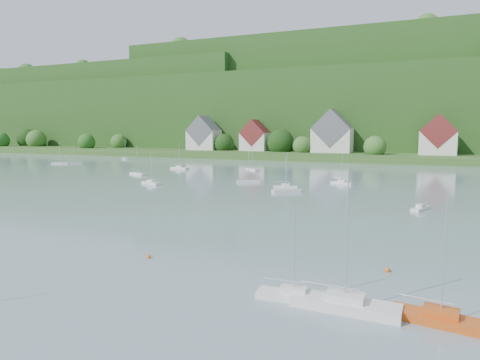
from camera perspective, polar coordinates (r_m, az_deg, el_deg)
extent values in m
cube|color=#2D4C1C|center=(196.42, 11.38, 3.42)|extent=(600.00, 60.00, 3.00)
cube|color=#174516|center=(270.11, 14.69, 8.15)|extent=(620.00, 160.00, 40.00)
cube|color=#174516|center=(315.36, -14.15, 8.67)|extent=(200.00, 120.00, 52.00)
cube|color=#174516|center=(264.22, 16.77, 9.85)|extent=(240.00, 130.00, 60.00)
sphere|color=#2C6525|center=(269.53, -25.55, 4.87)|extent=(11.19, 11.19, 11.19)
sphere|color=#2C6525|center=(235.41, -15.89, 4.88)|extent=(8.61, 8.61, 8.61)
sphere|color=#215318|center=(234.67, -19.81, 4.77)|extent=(9.03, 9.03, 9.03)
sphere|color=#2C6525|center=(182.06, 8.29, 4.53)|extent=(8.19, 8.19, 8.19)
sphere|color=#2C6525|center=(200.28, -4.19, 4.63)|extent=(6.49, 6.49, 6.49)
sphere|color=#2C6525|center=(184.52, 25.36, 4.38)|extent=(12.16, 12.16, 12.16)
sphere|color=#2C6525|center=(173.00, 17.57, 4.23)|extent=(8.73, 8.73, 8.73)
sphere|color=black|center=(196.51, -2.12, 4.87)|extent=(9.32, 9.32, 9.32)
sphere|color=black|center=(279.90, -25.70, 4.80)|extent=(9.50, 9.50, 9.50)
sphere|color=black|center=(282.05, -26.50, 4.92)|extent=(11.91, 11.91, 11.91)
sphere|color=#215318|center=(280.15, -29.35, 4.62)|extent=(9.91, 9.91, 9.91)
sphere|color=black|center=(187.21, 5.45, 5.00)|extent=(11.92, 11.92, 11.92)
sphere|color=#2C6525|center=(274.67, -13.18, 14.84)|extent=(10.52, 10.52, 10.52)
sphere|color=#2C6525|center=(349.95, -26.56, 12.63)|extent=(13.75, 13.75, 13.75)
sphere|color=#215318|center=(286.21, -2.99, 14.66)|extent=(10.29, 10.29, 10.29)
sphere|color=black|center=(341.68, -20.06, 12.99)|extent=(10.31, 10.31, 10.31)
sphere|color=black|center=(313.45, -21.11, 13.47)|extent=(8.14, 8.14, 8.14)
sphere|color=#2C6525|center=(336.61, -17.87, 13.08)|extent=(7.15, 7.15, 7.15)
sphere|color=black|center=(379.57, -26.10, 12.09)|extent=(11.66, 11.66, 11.66)
sphere|color=black|center=(268.88, -0.92, 15.06)|extent=(7.18, 7.18, 7.18)
sphere|color=#2C6525|center=(293.36, -20.24, 14.02)|extent=(8.89, 8.89, 8.89)
sphere|color=#215318|center=(351.40, -29.24, 12.29)|extent=(7.77, 7.77, 7.77)
sphere|color=black|center=(340.71, -20.91, 12.96)|extent=(9.97, 9.97, 9.97)
sphere|color=#215318|center=(251.74, 23.64, 17.15)|extent=(12.83, 12.83, 12.83)
sphere|color=#2C6525|center=(251.67, 4.37, 17.50)|extent=(8.18, 8.18, 8.18)
sphere|color=#215318|center=(278.54, 15.33, 16.41)|extent=(12.73, 12.73, 12.73)
sphere|color=#215318|center=(272.18, 28.25, 16.16)|extent=(14.65, 14.65, 14.65)
sphere|color=#2C6525|center=(228.44, 23.65, 18.24)|extent=(11.95, 11.95, 11.95)
sphere|color=#2C6525|center=(283.90, 5.08, 16.23)|extent=(7.07, 7.07, 7.07)
sphere|color=black|center=(243.81, 13.02, 17.70)|extent=(8.21, 8.21, 8.21)
sphere|color=#2C6525|center=(270.74, 9.71, 16.82)|extent=(12.24, 12.24, 12.24)
sphere|color=#2C6525|center=(269.05, -7.90, 16.97)|extent=(13.65, 13.65, 13.65)
sphere|color=#215318|center=(267.92, 5.72, 13.09)|extent=(12.01, 12.01, 12.01)
sphere|color=black|center=(269.50, 13.96, 13.03)|extent=(15.72, 15.72, 15.72)
sphere|color=#215318|center=(263.24, 17.02, 12.89)|extent=(10.54, 10.54, 10.54)
sphere|color=#215318|center=(373.31, -16.02, 10.98)|extent=(8.18, 8.18, 8.18)
sphere|color=black|center=(355.56, -14.72, 11.25)|extent=(8.74, 8.74, 8.74)
sphere|color=black|center=(349.46, -18.98, 11.38)|extent=(15.38, 15.38, 15.38)
cube|color=silver|center=(202.42, -4.85, 5.32)|extent=(14.00, 10.00, 9.00)
cube|color=#595960|center=(202.35, -4.86, 6.60)|extent=(14.00, 10.40, 14.00)
cube|color=silver|center=(193.97, 2.01, 5.13)|extent=(12.00, 9.00, 8.00)
cube|color=maroon|center=(193.89, 2.02, 6.31)|extent=(12.00, 9.36, 12.00)
cube|color=silver|center=(183.43, 12.21, 5.20)|extent=(16.00, 11.00, 10.00)
cube|color=#595960|center=(183.37, 12.25, 6.76)|extent=(16.00, 11.44, 16.00)
cube|color=silver|center=(178.36, 24.85, 4.52)|extent=(13.00, 10.00, 9.00)
cube|color=maroon|center=(178.28, 24.92, 5.96)|extent=(13.00, 10.40, 13.00)
cube|color=silver|center=(33.26, 7.18, -15.21)|extent=(5.61, 1.79, 0.56)
cube|color=silver|center=(33.07, 7.19, -14.36)|extent=(1.99, 1.17, 0.50)
cylinder|color=silver|center=(32.05, 7.28, -8.99)|extent=(0.10, 0.10, 6.94)
cylinder|color=silver|center=(33.02, 5.77, -13.17)|extent=(3.05, 0.21, 0.08)
cube|color=silver|center=(32.20, 13.83, -15.93)|extent=(7.67, 2.41, 0.76)
cube|color=silver|center=(31.96, 13.87, -14.89)|extent=(2.71, 1.59, 0.50)
cylinder|color=silver|center=(30.60, 14.11, -7.04)|extent=(0.10, 0.10, 9.49)
cylinder|color=silver|center=(31.95, 11.84, -13.60)|extent=(4.18, 0.24, 0.08)
cube|color=#C44D14|center=(32.18, 25.22, -16.54)|extent=(6.43, 2.72, 0.62)
cube|color=#C44D14|center=(31.97, 25.27, -15.62)|extent=(2.35, 1.56, 0.50)
cylinder|color=silver|center=(30.80, 25.62, -9.31)|extent=(0.10, 0.10, 7.79)
cylinder|color=silver|center=(31.84, 23.61, -14.37)|extent=(3.40, 0.63, 0.08)
sphere|color=orange|center=(41.36, 19.07, -11.48)|extent=(0.50, 0.50, 0.50)
sphere|color=orange|center=(43.99, -12.07, -10.15)|extent=(0.43, 0.43, 0.43)
cube|color=silver|center=(86.64, 6.23, -1.46)|extent=(5.62, 5.08, 0.59)
cylinder|color=silver|center=(86.15, 6.26, 1.17)|extent=(0.10, 0.10, 7.42)
cylinder|color=silver|center=(86.13, 5.69, -0.70)|extent=(2.56, 2.15, 0.08)
cube|color=silver|center=(137.27, -8.08, 1.57)|extent=(6.68, 3.03, 0.65)
cube|color=silver|center=(137.22, -8.08, 1.81)|extent=(2.46, 1.68, 0.50)
cylinder|color=silver|center=(136.94, -8.11, 3.39)|extent=(0.10, 0.10, 8.06)
cylinder|color=silver|center=(137.81, -8.38, 2.10)|extent=(3.50, 0.77, 0.08)
cube|color=silver|center=(169.34, -21.29, 2.13)|extent=(4.05, 4.48, 0.47)
cylinder|color=silver|center=(169.13, -21.34, 3.21)|extent=(0.10, 0.10, 5.92)
cylinder|color=silver|center=(169.18, -21.55, 2.50)|extent=(1.73, 2.05, 0.08)
cube|color=silver|center=(73.30, 22.97, -3.53)|extent=(2.95, 4.84, 0.47)
cube|color=silver|center=(73.22, 22.98, -3.16)|extent=(1.46, 1.86, 0.50)
cylinder|color=silver|center=(72.82, 23.08, -1.08)|extent=(0.10, 0.10, 5.86)
cylinder|color=silver|center=(72.46, 22.80, -2.73)|extent=(1.02, 2.43, 0.08)
cube|color=silver|center=(101.96, 1.15, -0.19)|extent=(5.57, 4.27, 0.56)
cylinder|color=silver|center=(101.57, 1.16, 1.92)|extent=(0.10, 0.10, 6.98)
cylinder|color=silver|center=(101.68, 0.69, 0.46)|extent=(2.65, 1.69, 0.08)
cube|color=silver|center=(93.07, 6.10, -0.91)|extent=(5.30, 2.33, 0.51)
cube|color=silver|center=(93.00, 6.10, -0.60)|extent=(1.94, 1.31, 0.50)
cylinder|color=silver|center=(92.67, 6.12, 1.21)|extent=(0.10, 0.10, 6.41)
cylinder|color=silver|center=(93.01, 5.63, -0.19)|extent=(2.79, 0.59, 0.08)
cube|color=silver|center=(169.80, -22.89, 2.09)|extent=(5.93, 4.48, 0.59)
cylinder|color=silver|center=(169.56, -22.96, 3.44)|extent=(0.10, 0.10, 7.40)
cylinder|color=silver|center=(169.95, -23.20, 2.48)|extent=(2.83, 1.75, 0.08)
cube|color=silver|center=(122.34, -13.47, 0.81)|extent=(6.32, 3.83, 0.61)
cylinder|color=silver|center=(121.99, -13.53, 2.74)|extent=(0.10, 0.10, 7.64)
cylinder|color=silver|center=(123.00, -13.72, 1.40)|extent=(3.16, 1.30, 0.08)
cube|color=silver|center=(100.72, -11.75, -0.41)|extent=(6.05, 3.68, 0.59)
cube|color=silver|center=(100.66, -11.76, -0.10)|extent=(2.33, 1.82, 0.50)
cylinder|color=silver|center=(100.31, -11.81, 1.83)|extent=(0.10, 0.10, 7.32)
cylinder|color=silver|center=(101.31, -12.04, 0.30)|extent=(3.02, 1.26, 0.08)
cube|color=silver|center=(101.71, 13.43, -0.40)|extent=(5.38, 2.97, 0.52)
cube|color=silver|center=(101.65, 13.44, -0.12)|extent=(2.04, 1.52, 0.50)
cylinder|color=silver|center=(101.34, 13.49, 1.56)|extent=(0.10, 0.10, 6.48)
cylinder|color=silver|center=(101.93, 13.06, 0.28)|extent=(2.74, 0.95, 0.08)
cube|color=silver|center=(186.94, -15.05, 2.79)|extent=(5.90, 5.52, 0.63)
cylinder|color=silver|center=(186.70, -15.09, 4.09)|extent=(0.10, 0.10, 7.90)
cylinder|color=silver|center=(187.79, -15.11, 3.17)|extent=(2.65, 2.36, 0.08)
cube|color=silver|center=(132.26, 1.68, 1.42)|extent=(5.41, 4.58, 0.56)
cylinder|color=silver|center=(131.96, 1.68, 3.05)|extent=(0.10, 0.10, 6.97)
cylinder|color=silver|center=(132.86, 1.49, 1.96)|extent=(2.51, 1.90, 0.08)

